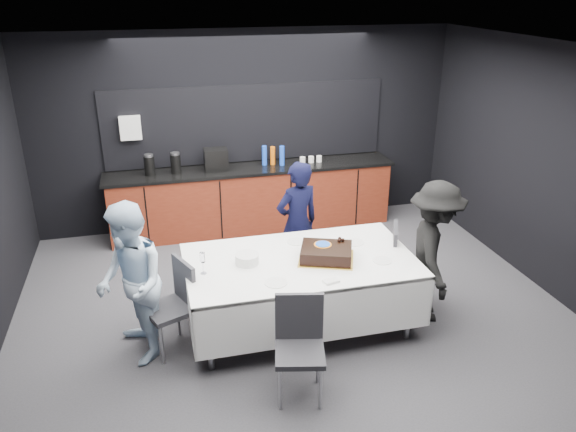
# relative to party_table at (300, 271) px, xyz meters

# --- Properties ---
(ground) EXTENTS (6.00, 6.00, 0.00)m
(ground) POSITION_rel_party_table_xyz_m (0.00, 0.40, -0.64)
(ground) COLOR #414146
(ground) RESTS_ON ground
(room_shell) EXTENTS (6.04, 5.04, 2.82)m
(room_shell) POSITION_rel_party_table_xyz_m (0.00, 0.40, 1.22)
(room_shell) COLOR white
(room_shell) RESTS_ON ground
(kitchenette) EXTENTS (4.10, 0.64, 2.05)m
(kitchenette) POSITION_rel_party_table_xyz_m (-0.02, 2.62, -0.10)
(kitchenette) COLOR #5F1D0F
(kitchenette) RESTS_ON ground
(party_table) EXTENTS (2.32, 1.32, 0.78)m
(party_table) POSITION_rel_party_table_xyz_m (0.00, 0.00, 0.00)
(party_table) COLOR #99999E
(party_table) RESTS_ON ground
(cake_assembly) EXTENTS (0.67, 0.61, 0.17)m
(cake_assembly) POSITION_rel_party_table_xyz_m (0.26, -0.06, 0.21)
(cake_assembly) COLOR gold
(cake_assembly) RESTS_ON party_table
(plate_stack) EXTENTS (0.24, 0.24, 0.10)m
(plate_stack) POSITION_rel_party_table_xyz_m (-0.54, 0.04, 0.19)
(plate_stack) COLOR white
(plate_stack) RESTS_ON party_table
(loose_plate_near) EXTENTS (0.21, 0.21, 0.01)m
(loose_plate_near) POSITION_rel_party_table_xyz_m (-0.35, -0.41, 0.14)
(loose_plate_near) COLOR white
(loose_plate_near) RESTS_ON party_table
(loose_plate_right_a) EXTENTS (0.20, 0.20, 0.01)m
(loose_plate_right_a) POSITION_rel_party_table_xyz_m (0.67, 0.23, 0.14)
(loose_plate_right_a) COLOR white
(loose_plate_right_a) RESTS_ON party_table
(loose_plate_right_b) EXTENTS (0.19, 0.19, 0.01)m
(loose_plate_right_b) POSITION_rel_party_table_xyz_m (0.79, -0.24, 0.14)
(loose_plate_right_b) COLOR white
(loose_plate_right_b) RESTS_ON party_table
(loose_plate_far) EXTENTS (0.20, 0.20, 0.01)m
(loose_plate_far) POSITION_rel_party_table_xyz_m (0.06, 0.40, 0.14)
(loose_plate_far) COLOR white
(loose_plate_far) RESTS_ON party_table
(fork_pile) EXTENTS (0.16, 0.12, 0.02)m
(fork_pile) POSITION_rel_party_table_xyz_m (0.16, -0.52, 0.15)
(fork_pile) COLOR white
(fork_pile) RESTS_ON party_table
(champagne_flute) EXTENTS (0.06, 0.06, 0.22)m
(champagne_flute) POSITION_rel_party_table_xyz_m (-0.98, -0.06, 0.30)
(champagne_flute) COLOR white
(champagne_flute) RESTS_ON party_table
(chair_left) EXTENTS (0.55, 0.55, 0.92)m
(chair_left) POSITION_rel_party_table_xyz_m (-1.27, -0.06, -0.11)
(chair_left) COLOR #2D2D32
(chair_left) RESTS_ON ground
(chair_right) EXTENTS (0.55, 0.55, 0.92)m
(chair_right) POSITION_rel_party_table_xyz_m (1.23, 0.16, -0.11)
(chair_right) COLOR #2D2D32
(chair_right) RESTS_ON ground
(chair_near) EXTENTS (0.50, 0.50, 0.92)m
(chair_near) POSITION_rel_party_table_xyz_m (-0.28, -0.99, -0.11)
(chair_near) COLOR #2D2D32
(chair_near) RESTS_ON ground
(person_center) EXTENTS (0.63, 0.50, 1.52)m
(person_center) POSITION_rel_party_table_xyz_m (0.22, 0.92, 0.12)
(person_center) COLOR black
(person_center) RESTS_ON ground
(person_left) EXTENTS (0.75, 0.88, 1.58)m
(person_left) POSITION_rel_party_table_xyz_m (-1.66, -0.11, 0.15)
(person_left) COLOR silver
(person_left) RESTS_ON ground
(person_right) EXTENTS (0.86, 1.12, 1.54)m
(person_right) POSITION_rel_party_table_xyz_m (1.40, -0.16, 0.13)
(person_right) COLOR black
(person_right) RESTS_ON ground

